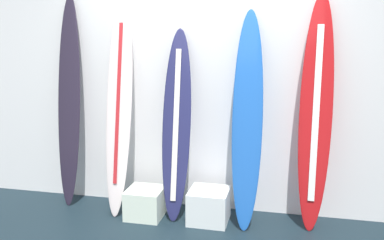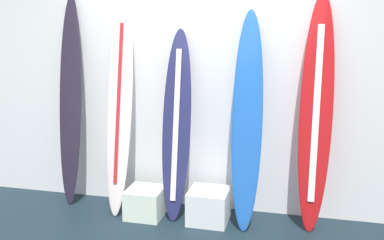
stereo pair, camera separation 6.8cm
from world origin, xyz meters
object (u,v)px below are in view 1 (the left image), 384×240
surfboard_crimson (316,114)px  display_block_left (145,203)px  surfboard_ivory (119,105)px  surfboard_cobalt (247,120)px  display_block_center (209,206)px  surfboard_navy (176,126)px  surfboard_charcoal (69,104)px

surfboard_crimson → display_block_left: bearing=-173.9°
surfboard_ivory → surfboard_crimson: bearing=1.5°
surfboard_cobalt → display_block_center: surfboard_cobalt is taller
display_block_left → surfboard_navy: bearing=23.3°
surfboard_ivory → display_block_left: surfboard_ivory is taller
surfboard_crimson → display_block_center: surfboard_crimson is taller
surfboard_navy → display_block_left: size_ratio=5.29×
surfboard_navy → surfboard_cobalt: size_ratio=0.91×
surfboard_navy → surfboard_charcoal: bearing=176.2°
surfboard_navy → surfboard_crimson: 1.33m
display_block_left → display_block_center: 0.65m
surfboard_navy → surfboard_crimson: (1.31, 0.04, 0.17)m
display_block_center → surfboard_charcoal: bearing=173.7°
surfboard_ivory → display_block_center: surfboard_ivory is taller
surfboard_navy → display_block_center: 0.84m
surfboard_ivory → surfboard_cobalt: bearing=-1.0°
surfboard_cobalt → display_block_left: 1.33m
surfboard_navy → surfboard_cobalt: 0.70m
surfboard_ivory → surfboard_crimson: surfboard_ivory is taller
display_block_left → display_block_center: (0.65, 0.04, 0.01)m
surfboard_cobalt → surfboard_crimson: (0.62, 0.07, 0.07)m
surfboard_ivory → surfboard_cobalt: (1.29, -0.02, -0.09)m
surfboard_navy → display_block_center: size_ratio=4.87×
display_block_center → display_block_left: bearing=-176.7°
surfboard_charcoal → surfboard_crimson: size_ratio=1.01×
surfboard_cobalt → display_block_center: (-0.35, -0.06, -0.86)m
surfboard_navy → surfboard_crimson: bearing=1.9°
surfboard_crimson → display_block_left: surfboard_crimson is taller
surfboard_crimson → surfboard_cobalt: bearing=-173.4°
surfboard_crimson → surfboard_charcoal: bearing=179.2°
surfboard_charcoal → surfboard_ivory: (0.60, -0.08, 0.02)m
surfboard_charcoal → display_block_left: 1.32m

